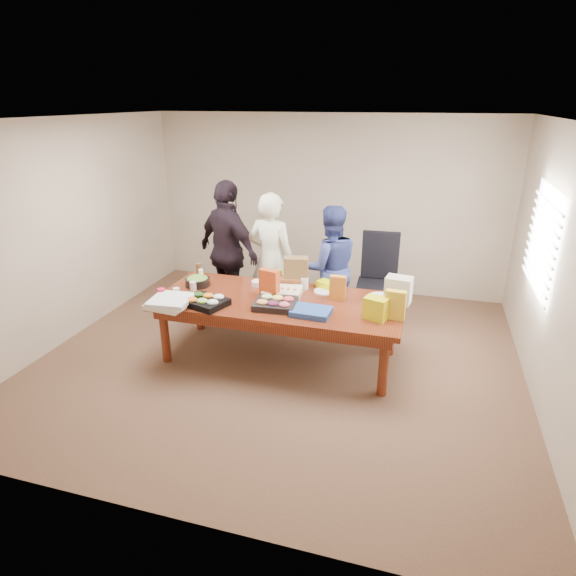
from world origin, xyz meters
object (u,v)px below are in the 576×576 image
(office_chair, at_px, (377,283))
(sheet_cake, at_px, (282,292))
(person_right, at_px, (329,268))
(conference_table, at_px, (280,329))
(person_center, at_px, (271,260))
(salad_bowl, at_px, (197,282))

(office_chair, distance_m, sheet_cake, 1.49)
(person_right, bearing_deg, sheet_cake, 44.14)
(office_chair, xyz_separation_m, person_right, (-0.61, -0.21, 0.23))
(conference_table, bearing_deg, office_chair, 52.19)
(office_chair, xyz_separation_m, person_center, (-1.36, -0.34, 0.31))
(person_right, bearing_deg, salad_bowl, 8.26)
(sheet_cake, distance_m, salad_bowl, 1.08)
(office_chair, distance_m, person_right, 0.68)
(conference_table, xyz_separation_m, sheet_cake, (-0.01, 0.14, 0.41))
(sheet_cake, bearing_deg, person_right, 61.59)
(conference_table, height_order, office_chair, office_chair)
(person_right, relative_size, sheet_cake, 3.75)
(sheet_cake, bearing_deg, person_center, 110.48)
(office_chair, height_order, salad_bowl, office_chair)
(person_center, distance_m, sheet_cake, 0.86)
(conference_table, bearing_deg, person_center, 113.22)
(office_chair, bearing_deg, person_center, -169.00)
(person_center, xyz_separation_m, sheet_cake, (0.38, -0.77, -0.11))
(conference_table, relative_size, sheet_cake, 6.38)
(person_center, bearing_deg, salad_bowl, 57.04)
(person_right, relative_size, salad_bowl, 5.50)
(person_right, height_order, sheet_cake, person_right)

